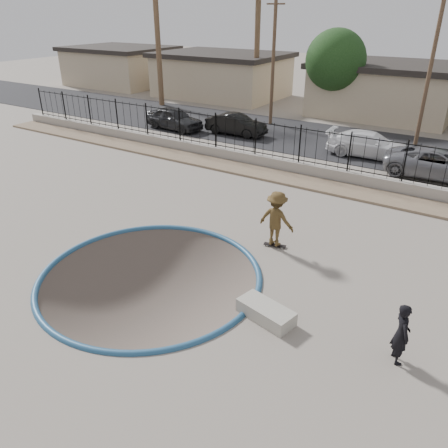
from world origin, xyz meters
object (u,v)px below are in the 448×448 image
object	(u,v)px
skater	(276,221)
car_b	(236,125)
skateboard	(275,245)
car_c	(369,144)
concrete_ledge	(266,312)
car_a	(174,119)
videographer	(401,334)
car_d	(438,163)

from	to	relation	value
skater	car_b	distance (m)	15.09
skateboard	car_c	size ratio (longest dim) A/B	0.17
concrete_ledge	car_c	distance (m)	15.98
concrete_ledge	car_b	distance (m)	19.04
skater	car_a	distance (m)	17.32
videographer	car_c	size ratio (longest dim) A/B	0.34
concrete_ledge	car_b	world-z (taller)	car_b
skateboard	car_b	size ratio (longest dim) A/B	0.20
car_d	skater	bearing A→B (deg)	158.99
videographer	concrete_ledge	size ratio (longest dim) A/B	1.00
skateboard	car_a	size ratio (longest dim) A/B	0.19
skater	skateboard	xyz separation A→B (m)	(0.00, 0.00, -0.93)
car_c	car_d	xyz separation A→B (m)	(3.81, -1.60, 0.02)
concrete_ledge	car_c	world-z (taller)	car_c
concrete_ledge	skater	bearing A→B (deg)	112.96
skater	concrete_ledge	size ratio (longest dim) A/B	1.23
skater	skateboard	distance (m)	0.93
car_a	car_d	size ratio (longest dim) A/B	0.85
videographer	car_c	distance (m)	16.42
skateboard	car_c	distance (m)	12.18
videographer	car_d	size ratio (longest dim) A/B	0.32
videographer	car_c	bearing A→B (deg)	-13.05
skateboard	car_b	distance (m)	15.10
car_a	car_d	distance (m)	16.88
car_c	car_a	bearing A→B (deg)	89.97
car_c	car_d	distance (m)	4.14
concrete_ledge	car_c	xyz separation A→B (m)	(-1.78, 15.87, 0.52)
skater	videographer	world-z (taller)	skater
skateboard	concrete_ledge	size ratio (longest dim) A/B	0.51
videographer	skater	bearing A→B (deg)	23.89
skater	car_b	bearing A→B (deg)	-51.54
car_d	car_b	bearing A→B (deg)	80.57
car_a	car_c	world-z (taller)	car_a
skater	concrete_ledge	world-z (taller)	skater
skater	car_d	distance (m)	11.16
car_b	concrete_ledge	bearing A→B (deg)	-148.40
skater	car_d	size ratio (longest dim) A/B	0.39
car_a	car_b	bearing A→B (deg)	-71.34
skateboard	concrete_ledge	bearing A→B (deg)	-80.96
concrete_ledge	car_b	bearing A→B (deg)	123.49
skater	car_d	bearing A→B (deg)	-106.69
videographer	car_a	world-z (taller)	videographer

